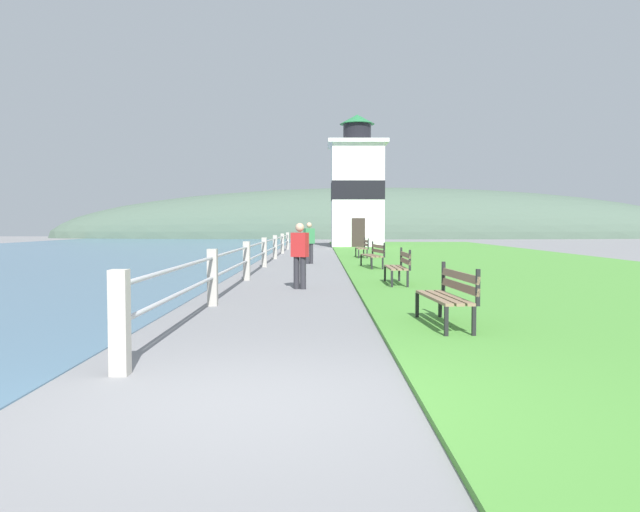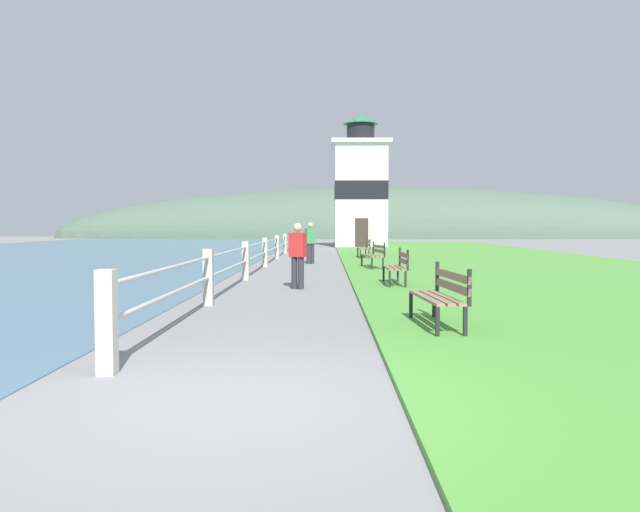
{
  "view_description": "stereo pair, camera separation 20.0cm",
  "coord_description": "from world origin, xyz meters",
  "px_view_note": "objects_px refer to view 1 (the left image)",
  "views": [
    {
      "loc": [
        0.64,
        -5.23,
        1.51
      ],
      "look_at": [
        0.59,
        19.36,
        0.3
      ],
      "focal_mm": 35.0,
      "sensor_mm": 36.0,
      "label": 1
    },
    {
      "loc": [
        0.84,
        -5.23,
        1.51
      ],
      "look_at": [
        0.59,
        19.36,
        0.3
      ],
      "focal_mm": 35.0,
      "sensor_mm": 36.0,
      "label": 2
    }
  ],
  "objects_px": {
    "lighthouse": "(358,189)",
    "person_by_railing": "(301,253)",
    "park_bench_midway": "(401,265)",
    "park_bench_near": "(450,293)",
    "person_strolling": "(310,241)",
    "park_bench_by_lighthouse": "(364,247)",
    "park_bench_far": "(375,254)"
  },
  "relations": [
    {
      "from": "lighthouse",
      "to": "person_strolling",
      "type": "height_order",
      "value": "lighthouse"
    },
    {
      "from": "lighthouse",
      "to": "person_by_railing",
      "type": "bearing_deg",
      "value": -96.04
    },
    {
      "from": "park_bench_midway",
      "to": "lighthouse",
      "type": "bearing_deg",
      "value": -91.24
    },
    {
      "from": "park_bench_midway",
      "to": "person_by_railing",
      "type": "bearing_deg",
      "value": 14.14
    },
    {
      "from": "park_bench_midway",
      "to": "lighthouse",
      "type": "xyz_separation_m",
      "value": [
        0.62,
        28.37,
        3.53
      ]
    },
    {
      "from": "park_bench_midway",
      "to": "person_strolling",
      "type": "height_order",
      "value": "person_strolling"
    },
    {
      "from": "park_bench_near",
      "to": "lighthouse",
      "type": "distance_m",
      "value": 34.94
    },
    {
      "from": "lighthouse",
      "to": "person_strolling",
      "type": "relative_size",
      "value": 5.66
    },
    {
      "from": "park_bench_near",
      "to": "lighthouse",
      "type": "height_order",
      "value": "lighthouse"
    },
    {
      "from": "person_strolling",
      "to": "park_bench_midway",
      "type": "bearing_deg",
      "value": 166.59
    },
    {
      "from": "park_bench_near",
      "to": "park_bench_far",
      "type": "relative_size",
      "value": 0.89
    },
    {
      "from": "park_bench_by_lighthouse",
      "to": "person_strolling",
      "type": "height_order",
      "value": "person_strolling"
    },
    {
      "from": "park_bench_near",
      "to": "park_bench_midway",
      "type": "height_order",
      "value": "same"
    },
    {
      "from": "park_bench_near",
      "to": "park_bench_far",
      "type": "bearing_deg",
      "value": -94.15
    },
    {
      "from": "park_bench_by_lighthouse",
      "to": "lighthouse",
      "type": "bearing_deg",
      "value": -93.13
    },
    {
      "from": "park_bench_far",
      "to": "lighthouse",
      "type": "bearing_deg",
      "value": -98.85
    },
    {
      "from": "park_bench_far",
      "to": "person_strolling",
      "type": "height_order",
      "value": "person_strolling"
    },
    {
      "from": "person_by_railing",
      "to": "lighthouse",
      "type": "bearing_deg",
      "value": 18.55
    },
    {
      "from": "park_bench_far",
      "to": "park_bench_by_lighthouse",
      "type": "relative_size",
      "value": 1.08
    },
    {
      "from": "person_strolling",
      "to": "park_bench_far",
      "type": "bearing_deg",
      "value": -170.82
    },
    {
      "from": "park_bench_by_lighthouse",
      "to": "park_bench_midway",
      "type": "bearing_deg",
      "value": 89.17
    },
    {
      "from": "park_bench_midway",
      "to": "park_bench_near",
      "type": "bearing_deg",
      "value": 89.18
    },
    {
      "from": "park_bench_midway",
      "to": "person_by_railing",
      "type": "distance_m",
      "value": 2.54
    },
    {
      "from": "park_bench_by_lighthouse",
      "to": "person_strolling",
      "type": "xyz_separation_m",
      "value": [
        -2.39,
        -3.8,
        0.34
      ]
    },
    {
      "from": "lighthouse",
      "to": "person_by_railing",
      "type": "xyz_separation_m",
      "value": [
        -3.07,
        -28.98,
        -3.21
      ]
    },
    {
      "from": "park_bench_near",
      "to": "park_bench_by_lighthouse",
      "type": "relative_size",
      "value": 0.96
    },
    {
      "from": "person_by_railing",
      "to": "park_bench_midway",
      "type": "bearing_deg",
      "value": -51.28
    },
    {
      "from": "park_bench_far",
      "to": "person_by_railing",
      "type": "xyz_separation_m",
      "value": [
        -2.34,
        -6.7,
        0.31
      ]
    },
    {
      "from": "park_bench_by_lighthouse",
      "to": "lighthouse",
      "type": "height_order",
      "value": "lighthouse"
    },
    {
      "from": "person_strolling",
      "to": "person_by_railing",
      "type": "xyz_separation_m",
      "value": [
        -0.05,
        -9.71,
        -0.03
      ]
    },
    {
      "from": "person_by_railing",
      "to": "park_bench_far",
      "type": "bearing_deg",
      "value": 5.31
    },
    {
      "from": "park_bench_far",
      "to": "person_strolling",
      "type": "bearing_deg",
      "value": -59.69
    }
  ]
}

